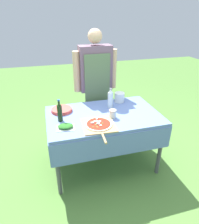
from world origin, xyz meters
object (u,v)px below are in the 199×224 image
at_px(prep_table, 103,121).
at_px(herb_container, 66,126).
at_px(person_cook, 95,80).
at_px(pizza_on_peel, 99,125).
at_px(water_bottle, 110,98).
at_px(plate_stack, 62,110).
at_px(mixing_tub, 119,97).
at_px(sauce_jar, 113,114).
at_px(oil_bottle, 60,113).

bearing_deg(prep_table, herb_container, -157.96).
bearing_deg(prep_table, person_cook, 84.23).
distance_m(prep_table, pizza_on_peel, 0.30).
distance_m(prep_table, water_bottle, 0.31).
height_order(prep_table, plate_stack, plate_stack).
bearing_deg(person_cook, mixing_tub, 125.94).
distance_m(plate_stack, sauce_jar, 0.66).
bearing_deg(mixing_tub, prep_table, -136.14).
distance_m(oil_bottle, water_bottle, 0.70).
relative_size(prep_table, water_bottle, 5.17).
bearing_deg(sauce_jar, person_cook, 91.15).
height_order(oil_bottle, water_bottle, same).
bearing_deg(pizza_on_peel, plate_stack, 130.23).
xyz_separation_m(prep_table, oil_bottle, (-0.53, -0.02, 0.20)).
bearing_deg(plate_stack, herb_container, -90.25).
xyz_separation_m(herb_container, mixing_tub, (0.82, 0.51, 0.05)).
xyz_separation_m(prep_table, herb_container, (-0.49, -0.20, 0.11)).
height_order(water_bottle, plate_stack, water_bottle).
bearing_deg(pizza_on_peel, oil_bottle, 153.40).
relative_size(water_bottle, sauce_jar, 2.66).
distance_m(pizza_on_peel, herb_container, 0.37).
xyz_separation_m(person_cook, water_bottle, (0.08, -0.48, -0.11)).
height_order(person_cook, water_bottle, person_cook).
distance_m(herb_container, mixing_tub, 0.97).
relative_size(oil_bottle, sauce_jar, 2.67).
bearing_deg(prep_table, pizza_on_peel, -117.54).
bearing_deg(herb_container, water_bottle, 30.31).
relative_size(pizza_on_peel, water_bottle, 2.02).
relative_size(person_cook, water_bottle, 6.35).
relative_size(person_cook, herb_container, 8.02).
relative_size(oil_bottle, water_bottle, 1.00).
height_order(herb_container, mixing_tub, mixing_tub).
distance_m(pizza_on_peel, plate_stack, 0.60).
distance_m(person_cook, mixing_tub, 0.46).
bearing_deg(herb_container, pizza_on_peel, -8.35).
bearing_deg(oil_bottle, sauce_jar, -7.86).
relative_size(pizza_on_peel, herb_container, 2.56).
bearing_deg(prep_table, sauce_jar, -53.06).
relative_size(person_cook, mixing_tub, 12.36).
xyz_separation_m(prep_table, pizza_on_peel, (-0.13, -0.25, 0.10)).
height_order(herb_container, sauce_jar, sauce_jar).
relative_size(water_bottle, herb_container, 1.26).
relative_size(mixing_tub, plate_stack, 0.52).
bearing_deg(prep_table, oil_bottle, -177.48).
height_order(person_cook, pizza_on_peel, person_cook).
relative_size(oil_bottle, herb_container, 1.27).
bearing_deg(sauce_jar, mixing_tub, 59.87).
bearing_deg(plate_stack, water_bottle, -4.78).
height_order(herb_container, plate_stack, herb_container).
bearing_deg(oil_bottle, pizza_on_peel, -29.85).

